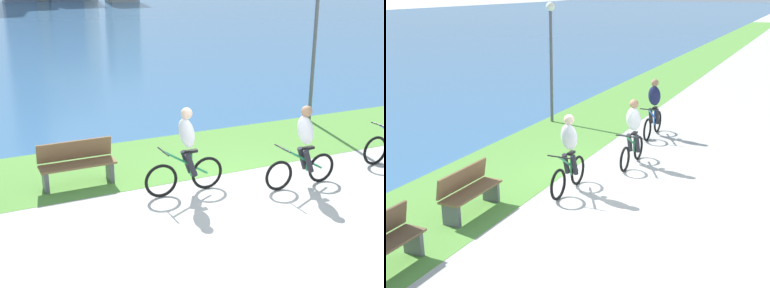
# 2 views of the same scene
# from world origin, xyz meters

# --- Properties ---
(ground_plane) EXTENTS (300.00, 300.00, 0.00)m
(ground_plane) POSITION_xyz_m (0.00, 0.00, 0.00)
(ground_plane) COLOR #B2AFA8
(grass_strip_bayside) EXTENTS (120.00, 2.98, 0.01)m
(grass_strip_bayside) POSITION_xyz_m (0.00, 3.20, 0.00)
(grass_strip_bayside) COLOR #59933D
(grass_strip_bayside) RESTS_ON ground
(bay_water_surface) EXTENTS (300.00, 68.15, 0.00)m
(bay_water_surface) POSITION_xyz_m (0.00, 38.76, 0.00)
(bay_water_surface) COLOR #386693
(bay_water_surface) RESTS_ON ground
(cyclist_lead) EXTENTS (1.63, 0.52, 1.71)m
(cyclist_lead) POSITION_xyz_m (-0.72, 1.18, 0.84)
(cyclist_lead) COLOR black
(cyclist_lead) RESTS_ON ground
(cyclist_trailing) EXTENTS (1.64, 0.52, 1.66)m
(cyclist_trailing) POSITION_xyz_m (1.52, 0.51, 0.83)
(cyclist_trailing) COLOR black
(cyclist_trailing) RESTS_ON ground
(bench_near_path) EXTENTS (1.50, 0.47, 0.90)m
(bench_near_path) POSITION_xyz_m (-2.54, 2.46, 0.45)
(bench_near_path) COLOR brown
(bench_near_path) RESTS_ON ground
(lamppost_tall) EXTENTS (0.28, 0.28, 3.80)m
(lamppost_tall) POSITION_xyz_m (4.57, 4.32, 2.50)
(lamppost_tall) COLOR #595960
(lamppost_tall) RESTS_ON ground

